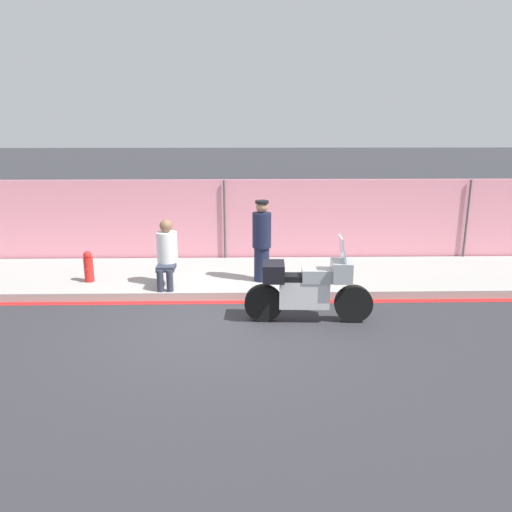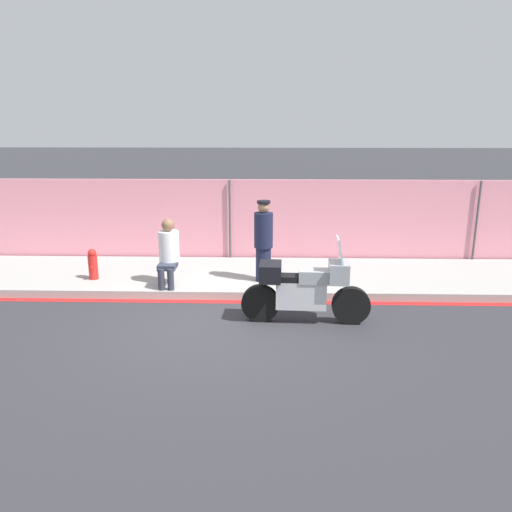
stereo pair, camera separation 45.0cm
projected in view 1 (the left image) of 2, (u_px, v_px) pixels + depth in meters
name	position (u px, v px, depth m)	size (l,w,h in m)	color
ground_plane	(217.00, 327.00, 8.33)	(120.00, 120.00, 0.00)	#2D2D33
sidewalk	(223.00, 277.00, 10.75)	(42.74, 2.55, 0.16)	#9E9E99
curb_paint_stripe	(220.00, 302.00, 9.45)	(42.74, 0.18, 0.01)	red
storefront_fence	(225.00, 222.00, 11.82)	(40.60, 0.17, 2.01)	pink
motorcycle	(308.00, 288.00, 8.41)	(2.18, 0.56, 1.49)	black
officer_standing	(262.00, 240.00, 10.02)	(0.38, 0.38, 1.65)	#191E38
person_seated_on_curb	(167.00, 250.00, 9.74)	(0.40, 0.69, 1.32)	#2D3342
fire_hydrant	(89.00, 266.00, 10.09)	(0.19, 0.24, 0.64)	red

